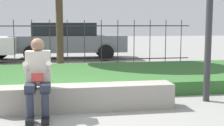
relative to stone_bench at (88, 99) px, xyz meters
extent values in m
plane|color=gray|center=(-0.21, 0.00, -0.19)|extent=(60.00, 60.00, 0.00)
cube|color=gray|center=(0.00, 0.00, 0.02)|extent=(2.91, 0.45, 0.43)
cube|color=slate|center=(0.00, 0.00, -0.15)|extent=(2.79, 0.42, 0.08)
cube|color=black|center=(-0.91, -0.63, -0.14)|extent=(0.11, 0.26, 0.09)
cylinder|color=#282D3D|center=(-0.91, -0.57, 0.07)|extent=(0.11, 0.11, 0.34)
cube|color=#282D3D|center=(-0.91, -0.36, 0.30)|extent=(0.15, 0.42, 0.13)
cube|color=black|center=(-0.69, -0.63, -0.14)|extent=(0.11, 0.26, 0.09)
cylinder|color=#282D3D|center=(-0.69, -0.57, 0.07)|extent=(0.11, 0.11, 0.34)
cube|color=#282D3D|center=(-0.69, -0.36, 0.30)|extent=(0.15, 0.42, 0.13)
cube|color=beige|center=(-0.80, -0.15, 0.57)|extent=(0.38, 0.24, 0.54)
sphere|color=#8C664C|center=(-0.80, -0.17, 0.93)|extent=(0.21, 0.21, 0.21)
cylinder|color=beige|center=(-0.97, -0.31, 0.59)|extent=(0.08, 0.29, 0.24)
cylinder|color=beige|center=(-0.63, -0.31, 0.59)|extent=(0.08, 0.29, 0.24)
cube|color=#B2332D|center=(-0.80, -0.41, 0.46)|extent=(0.18, 0.09, 0.13)
cube|color=#33662D|center=(-0.21, 2.41, -0.05)|extent=(10.00, 3.41, 0.28)
cylinder|color=#332D28|center=(-0.21, 4.66, 0.12)|extent=(8.00, 0.03, 0.03)
cylinder|color=#332D28|center=(-0.21, 4.66, 1.19)|extent=(8.00, 0.03, 0.03)
cylinder|color=#332D28|center=(-1.81, 4.66, 0.59)|extent=(0.02, 0.02, 1.56)
cylinder|color=#332D28|center=(-1.27, 4.66, 0.59)|extent=(0.02, 0.02, 1.56)
cylinder|color=#332D28|center=(-0.74, 4.66, 0.59)|extent=(0.02, 0.02, 1.56)
cylinder|color=#332D28|center=(-0.21, 4.66, 0.59)|extent=(0.02, 0.02, 1.56)
cylinder|color=#332D28|center=(0.33, 4.66, 0.59)|extent=(0.02, 0.02, 1.56)
cylinder|color=#332D28|center=(0.86, 4.66, 0.59)|extent=(0.02, 0.02, 1.56)
cylinder|color=#332D28|center=(1.39, 4.66, 0.59)|extent=(0.02, 0.02, 1.56)
cylinder|color=#332D28|center=(1.93, 4.66, 0.59)|extent=(0.02, 0.02, 1.56)
cylinder|color=#332D28|center=(2.46, 4.66, 0.59)|extent=(0.02, 0.02, 1.56)
cylinder|color=#332D28|center=(2.99, 4.66, 0.59)|extent=(0.02, 0.02, 1.56)
cylinder|color=#332D28|center=(3.52, 4.66, 0.59)|extent=(0.02, 0.02, 1.56)
cylinder|color=black|center=(-2.88, 8.36, 0.13)|extent=(0.64, 0.22, 0.63)
cube|color=slate|center=(-0.04, 7.86, 0.45)|extent=(4.64, 1.94, 0.65)
cube|color=black|center=(-0.23, 7.87, 1.03)|extent=(2.57, 1.65, 0.52)
cylinder|color=black|center=(1.34, 6.94, 0.13)|extent=(0.63, 0.22, 0.63)
cylinder|color=black|center=(1.41, 8.68, 0.13)|extent=(0.63, 0.22, 0.63)
cylinder|color=black|center=(-1.49, 7.04, 0.13)|extent=(0.63, 0.22, 0.63)
cylinder|color=black|center=(-1.43, 8.78, 0.13)|extent=(0.63, 0.22, 0.63)
cylinder|color=#4C3D28|center=(-0.44, 5.21, 1.49)|extent=(0.23, 0.23, 3.36)
camera|label=1|loc=(-0.47, -5.14, 1.26)|focal=50.00mm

